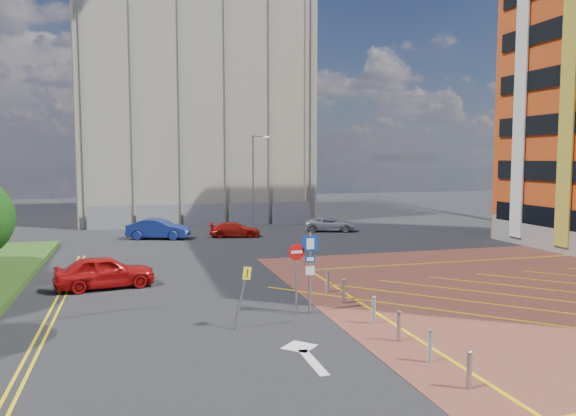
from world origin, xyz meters
name	(u,v)px	position (x,y,z in m)	size (l,w,h in m)	color
ground	(305,322)	(0.00, 0.00, 0.00)	(140.00, 140.00, 0.00)	black
lamp_back	(254,177)	(4.08, 28.00, 4.36)	(1.53, 0.16, 8.00)	#9EA0A8
sign_cluster	(305,264)	(0.30, 0.98, 1.95)	(1.17, 0.12, 3.20)	#9EA0A8
warning_sign	(243,289)	(-2.37, -0.27, 1.43)	(0.72, 0.41, 2.25)	#9EA0A8
bollard_row	(382,317)	(2.30, -1.67, 0.47)	(0.14, 11.14, 0.90)	#9EA0A8
construction_building	(191,110)	(0.00, 40.00, 11.00)	(21.20, 19.20, 22.00)	#A59C87
construction_fence	(215,215)	(1.00, 30.00, 1.00)	(21.60, 0.06, 2.00)	gray
car_red_left	(105,272)	(-7.37, 7.66, 0.77)	(1.81, 4.50, 1.53)	#B30F0F
car_blue_back	(158,229)	(-4.26, 23.19, 0.75)	(1.59, 4.57, 1.50)	navy
car_red_back	(235,230)	(1.43, 22.79, 0.56)	(1.58, 3.88, 1.12)	red
car_silver_back	(330,224)	(9.62, 23.96, 0.59)	(1.94, 4.21, 1.17)	silver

